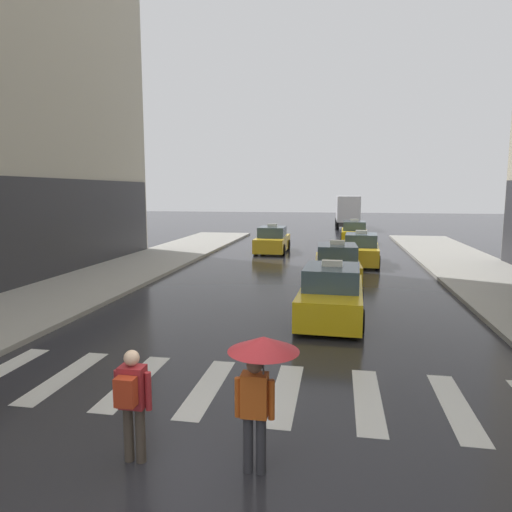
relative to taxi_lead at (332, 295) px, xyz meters
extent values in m
plane|color=#26262B|center=(-1.55, -8.49, -0.72)|extent=(160.00, 160.00, 0.00)
cube|color=silver|center=(-5.41, -5.49, -0.72)|extent=(0.50, 2.80, 0.01)
cube|color=silver|center=(-3.87, -5.49, -0.72)|extent=(0.50, 2.80, 0.01)
cube|color=silver|center=(-2.32, -5.49, -0.72)|extent=(0.50, 2.80, 0.01)
cube|color=silver|center=(-0.78, -5.49, -0.72)|extent=(0.50, 2.80, 0.01)
cube|color=silver|center=(0.76, -5.49, -0.72)|extent=(0.50, 2.80, 0.01)
cube|color=silver|center=(2.31, -5.49, -0.72)|extent=(0.50, 2.80, 0.01)
cube|color=yellow|center=(0.00, 0.02, -0.16)|extent=(1.97, 4.56, 0.84)
cube|color=#384C5B|center=(0.00, -0.08, 0.58)|extent=(1.68, 2.16, 0.64)
cube|color=silver|center=(0.00, -0.08, 0.99)|extent=(0.61, 0.26, 0.18)
cylinder|color=black|center=(-0.80, 1.40, -0.39)|extent=(0.24, 0.67, 0.66)
cylinder|color=black|center=(0.91, 1.34, -0.39)|extent=(0.24, 0.67, 0.66)
cylinder|color=black|center=(-0.90, -1.29, -0.39)|extent=(0.24, 0.67, 0.66)
cylinder|color=black|center=(0.81, -1.36, -0.39)|extent=(0.24, 0.67, 0.66)
cube|color=#F2EAB2|center=(-0.54, 2.31, -0.12)|extent=(0.20, 0.05, 0.14)
cube|color=#F2EAB2|center=(0.71, 2.27, -0.12)|extent=(0.20, 0.05, 0.14)
cube|color=gold|center=(0.13, 5.82, -0.16)|extent=(1.96, 4.56, 0.84)
cube|color=#384C5B|center=(0.13, 5.72, 0.58)|extent=(1.67, 2.16, 0.64)
cube|color=silver|center=(0.13, 5.72, 0.99)|extent=(0.61, 0.26, 0.18)
cylinder|color=black|center=(-0.77, 7.13, -0.39)|extent=(0.24, 0.67, 0.66)
cylinder|color=black|center=(0.93, 7.20, -0.39)|extent=(0.24, 0.67, 0.66)
cylinder|color=black|center=(-0.68, 4.44, -0.39)|extent=(0.24, 0.67, 0.66)
cylinder|color=black|center=(1.03, 4.50, -0.39)|extent=(0.24, 0.67, 0.66)
cube|color=#F2EAB2|center=(-0.58, 8.06, -0.12)|extent=(0.20, 0.05, 0.14)
cube|color=#F2EAB2|center=(0.68, 8.11, -0.12)|extent=(0.20, 0.05, 0.14)
cube|color=gold|center=(1.37, 11.10, -0.16)|extent=(2.04, 4.59, 0.84)
cube|color=#384C5B|center=(1.37, 11.00, 0.58)|extent=(1.71, 2.18, 0.64)
cube|color=silver|center=(1.37, 11.00, 0.99)|extent=(0.61, 0.27, 0.18)
cylinder|color=black|center=(0.59, 12.49, -0.39)|extent=(0.25, 0.67, 0.66)
cylinder|color=black|center=(2.30, 12.40, -0.39)|extent=(0.25, 0.67, 0.66)
cylinder|color=black|center=(0.45, 9.80, -0.39)|extent=(0.25, 0.67, 0.66)
cylinder|color=black|center=(2.16, 9.71, -0.39)|extent=(0.25, 0.67, 0.66)
cube|color=#F2EAB2|center=(0.87, 13.40, -0.12)|extent=(0.20, 0.05, 0.14)
cube|color=#F2EAB2|center=(2.12, 13.33, -0.12)|extent=(0.20, 0.05, 0.14)
cube|color=gold|center=(-3.93, 15.04, -0.16)|extent=(1.82, 4.51, 0.84)
cube|color=#384C5B|center=(-3.93, 14.94, 0.58)|extent=(1.61, 2.11, 0.64)
cube|color=silver|center=(-3.93, 14.94, 0.99)|extent=(0.60, 0.24, 0.18)
cylinder|color=black|center=(-4.78, 16.39, -0.39)|extent=(0.22, 0.66, 0.66)
cylinder|color=black|center=(-3.07, 16.39, -0.39)|extent=(0.22, 0.66, 0.66)
cylinder|color=black|center=(-4.79, 13.69, -0.39)|extent=(0.22, 0.66, 0.66)
cylinder|color=black|center=(-3.08, 13.69, -0.39)|extent=(0.22, 0.66, 0.66)
cube|color=#F2EAB2|center=(-4.55, 17.31, -0.12)|extent=(0.20, 0.04, 0.14)
cube|color=#F2EAB2|center=(-3.29, 17.31, -0.12)|extent=(0.20, 0.04, 0.14)
cube|color=yellow|center=(1.34, 21.31, -0.16)|extent=(1.86, 4.52, 0.84)
cube|color=#384C5B|center=(1.34, 21.21, 0.58)|extent=(1.63, 2.12, 0.64)
cube|color=silver|center=(1.34, 21.21, 0.99)|extent=(0.60, 0.25, 0.18)
cylinder|color=black|center=(0.50, 22.67, -0.39)|extent=(0.23, 0.66, 0.66)
cylinder|color=black|center=(2.21, 22.64, -0.39)|extent=(0.23, 0.66, 0.66)
cylinder|color=black|center=(0.46, 19.97, -0.39)|extent=(0.23, 0.66, 0.66)
cylinder|color=black|center=(2.17, 19.94, -0.39)|extent=(0.23, 0.66, 0.66)
cube|color=#F2EAB2|center=(0.74, 23.58, -0.12)|extent=(0.20, 0.04, 0.14)
cube|color=#F2EAB2|center=(2.00, 23.57, -0.12)|extent=(0.20, 0.04, 0.14)
cube|color=#2D2D2D|center=(1.07, 34.73, -0.07)|extent=(1.98, 6.65, 0.40)
cube|color=silver|center=(0.98, 38.03, 1.18)|extent=(2.15, 1.86, 2.10)
cube|color=#384C5B|center=(0.95, 38.95, 1.54)|extent=(1.89, 0.09, 0.95)
cube|color=silver|center=(1.09, 33.83, 1.38)|extent=(2.33, 4.86, 2.50)
cylinder|color=black|center=(-0.02, 37.80, -0.27)|extent=(0.30, 0.91, 0.90)
cylinder|color=black|center=(1.98, 37.86, -0.27)|extent=(0.30, 0.91, 0.90)
cylinder|color=black|center=(0.11, 33.27, -0.27)|extent=(0.30, 0.91, 0.90)
cylinder|color=black|center=(2.11, 33.32, -0.27)|extent=(0.30, 0.91, 0.90)
cylinder|color=#333338|center=(-1.00, -8.07, -0.31)|extent=(0.14, 0.14, 0.82)
cylinder|color=#333338|center=(-0.82, -8.07, -0.31)|extent=(0.14, 0.14, 0.82)
cube|color=#BF5119|center=(-0.91, -8.07, 0.40)|extent=(0.36, 0.24, 0.60)
sphere|color=brown|center=(-0.91, -8.07, 0.82)|extent=(0.22, 0.22, 0.22)
cylinder|color=#BF5119|center=(-1.14, -8.07, 0.35)|extent=(0.09, 0.09, 0.55)
cylinder|color=#BF5119|center=(-0.68, -8.07, 0.35)|extent=(0.09, 0.09, 0.55)
cylinder|color=#4C4C4C|center=(-0.79, -8.07, 0.70)|extent=(0.02, 0.02, 1.00)
cone|color=maroon|center=(-0.79, -8.07, 1.12)|extent=(0.96, 0.96, 0.20)
cylinder|color=#473D33|center=(-2.73, -8.10, -0.31)|extent=(0.14, 0.14, 0.82)
cylinder|color=#473D33|center=(-2.55, -8.10, -0.31)|extent=(0.14, 0.14, 0.82)
cube|color=maroon|center=(-2.64, -8.10, 0.40)|extent=(0.36, 0.24, 0.60)
sphere|color=beige|center=(-2.64, -8.10, 0.82)|extent=(0.22, 0.22, 0.22)
cylinder|color=maroon|center=(-2.87, -8.10, 0.35)|extent=(0.09, 0.09, 0.55)
cylinder|color=maroon|center=(-2.41, -8.10, 0.35)|extent=(0.09, 0.09, 0.55)
cube|color=#B23319|center=(-2.64, -8.32, 0.42)|extent=(0.28, 0.18, 0.40)
camera|label=1|loc=(0.14, -13.87, 3.11)|focal=32.47mm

